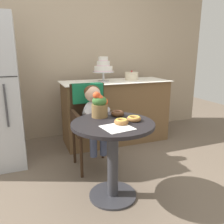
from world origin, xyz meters
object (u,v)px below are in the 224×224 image
at_px(wicker_chair, 90,112).
at_px(seated_child, 94,112).
at_px(tiered_cake_stand, 103,67).
at_px(donut_side, 134,118).
at_px(donut_mid, 118,113).
at_px(donut_front, 121,121).
at_px(round_layer_cake, 132,76).
at_px(cafe_table, 113,145).
at_px(flower_vase, 100,105).

xyz_separation_m(wicker_chair, seated_child, (-0.00, -0.16, 0.04)).
distance_m(seated_child, tiered_cake_stand, 0.94).
relative_size(wicker_chair, donut_side, 7.60).
bearing_deg(donut_mid, donut_front, -105.58).
distance_m(wicker_chair, seated_child, 0.16).
relative_size(donut_mid, donut_side, 0.99).
bearing_deg(donut_side, seated_child, 108.69).
xyz_separation_m(donut_front, round_layer_cake, (0.76, 1.39, 0.21)).
bearing_deg(wicker_chair, round_layer_cake, 43.23).
height_order(cafe_table, donut_front, donut_front).
height_order(donut_mid, flower_vase, flower_vase).
height_order(wicker_chair, donut_side, wicker_chair).
bearing_deg(flower_vase, donut_side, -43.89).
bearing_deg(cafe_table, wicker_chair, 90.62).
distance_m(donut_mid, donut_side, 0.22).
relative_size(donut_front, flower_vase, 0.50).
bearing_deg(cafe_table, seated_child, 90.79).
relative_size(wicker_chair, tiered_cake_stand, 2.79).
bearing_deg(donut_front, round_layer_cake, 61.24).
xyz_separation_m(donut_mid, round_layer_cake, (0.69, 1.13, 0.21)).
relative_size(donut_front, donut_mid, 0.97).
xyz_separation_m(wicker_chair, donut_side, (0.19, -0.73, 0.10)).
relative_size(wicker_chair, donut_mid, 7.66).
xyz_separation_m(cafe_table, donut_mid, (0.12, 0.18, 0.24)).
relative_size(cafe_table, tiered_cake_stand, 2.11).
bearing_deg(wicker_chair, flower_vase, -88.30).
bearing_deg(tiered_cake_stand, seated_child, -116.36).
relative_size(wicker_chair, donut_front, 7.88).
distance_m(seated_child, flower_vase, 0.38).
distance_m(cafe_table, donut_front, 0.25).
distance_m(cafe_table, wicker_chair, 0.72).
distance_m(cafe_table, donut_side, 0.30).
relative_size(flower_vase, tiered_cake_stand, 0.70).
relative_size(cafe_table, seated_child, 0.99).
xyz_separation_m(donut_front, tiered_cake_stand, (0.32, 1.38, 0.35)).
distance_m(donut_side, round_layer_cake, 1.49).
distance_m(donut_front, donut_side, 0.15).
bearing_deg(tiered_cake_stand, flower_vase, -110.74).
bearing_deg(seated_child, tiered_cake_stand, 63.64).
height_order(cafe_table, donut_mid, donut_mid).
bearing_deg(donut_mid, donut_side, -71.12).
xyz_separation_m(donut_mid, flower_vase, (-0.17, 0.02, 0.09)).
relative_size(donut_side, round_layer_cake, 0.65).
relative_size(wicker_chair, round_layer_cake, 4.97).
relative_size(flower_vase, round_layer_cake, 1.25).
xyz_separation_m(seated_child, tiered_cake_stand, (0.37, 0.75, 0.42)).
bearing_deg(donut_front, seated_child, 94.87).
height_order(donut_front, donut_mid, same).
xyz_separation_m(flower_vase, tiered_cake_stand, (0.42, 1.10, 0.27)).
xyz_separation_m(cafe_table, donut_front, (0.05, -0.08, 0.24)).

